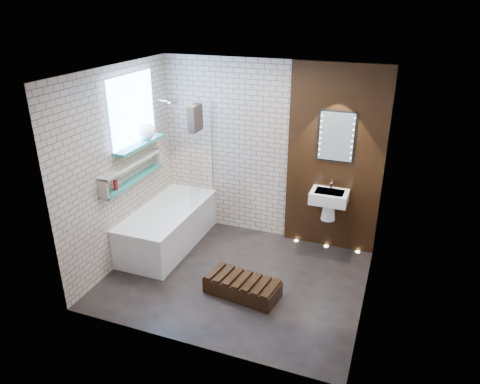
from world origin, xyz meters
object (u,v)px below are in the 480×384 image
at_px(bathtub, 168,227).
at_px(walnut_step, 242,287).
at_px(bath_screen, 201,155).
at_px(led_mirror, 336,137).
at_px(washbasin, 329,201).

bearing_deg(bathtub, walnut_step, -27.76).
bearing_deg(walnut_step, bath_screen, 131.96).
xyz_separation_m(bathtub, led_mirror, (2.17, 0.78, 1.36)).
relative_size(bathtub, washbasin, 3.00).
relative_size(washbasin, walnut_step, 0.65).
bearing_deg(bathtub, washbasin, 16.01).
distance_m(washbasin, led_mirror, 0.88).
distance_m(bath_screen, walnut_step, 1.99).
height_order(washbasin, walnut_step, washbasin).
relative_size(bathtub, led_mirror, 2.49).
bearing_deg(walnut_step, led_mirror, 63.92).
xyz_separation_m(bathtub, walnut_step, (1.42, -0.75, -0.19)).
height_order(bathtub, led_mirror, led_mirror).
bearing_deg(bath_screen, washbasin, 5.78).
relative_size(bathtub, bath_screen, 1.24).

